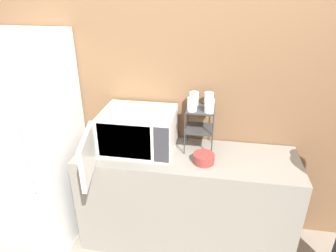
# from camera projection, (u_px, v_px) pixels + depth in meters

# --- Properties ---
(wall_back) EXTENTS (8.00, 0.06, 2.60)m
(wall_back) POSITION_uv_depth(u_px,v_px,m) (193.00, 94.00, 2.51)
(wall_back) COLOR brown
(wall_back) RESTS_ON ground_plane
(counter) EXTENTS (1.77, 0.57, 0.90)m
(counter) POSITION_uv_depth(u_px,v_px,m) (185.00, 199.00, 2.60)
(counter) COLOR gray
(counter) RESTS_ON ground_plane
(microwave) EXTENTS (0.61, 0.88, 0.33)m
(microwave) POSITION_uv_depth(u_px,v_px,m) (137.00, 131.00, 2.41)
(microwave) COLOR silver
(microwave) RESTS_ON counter
(dish_rack) EXTENTS (0.23, 0.23, 0.36)m
(dish_rack) POSITION_uv_depth(u_px,v_px,m) (200.00, 120.00, 2.39)
(dish_rack) COLOR #333333
(dish_rack) RESTS_ON counter
(glass_front_left) EXTENTS (0.08, 0.08, 0.11)m
(glass_front_left) POSITION_uv_depth(u_px,v_px,m) (192.00, 104.00, 2.27)
(glass_front_left) COLOR silver
(glass_front_left) RESTS_ON dish_rack
(glass_back_right) EXTENTS (0.08, 0.08, 0.11)m
(glass_back_right) POSITION_uv_depth(u_px,v_px,m) (209.00, 99.00, 2.38)
(glass_back_right) COLOR silver
(glass_back_right) RESTS_ON dish_rack
(glass_front_right) EXTENTS (0.08, 0.08, 0.11)m
(glass_front_right) POSITION_uv_depth(u_px,v_px,m) (209.00, 106.00, 2.25)
(glass_front_right) COLOR silver
(glass_front_right) RESTS_ON dish_rack
(glass_back_left) EXTENTS (0.08, 0.08, 0.11)m
(glass_back_left) POSITION_uv_depth(u_px,v_px,m) (194.00, 98.00, 2.39)
(glass_back_left) COLOR silver
(glass_back_left) RESTS_ON dish_rack
(bowl) EXTENTS (0.16, 0.16, 0.08)m
(bowl) POSITION_uv_depth(u_px,v_px,m) (204.00, 158.00, 2.28)
(bowl) COLOR maroon
(bowl) RESTS_ON counter
(refrigerator) EXTENTS (0.69, 0.69, 1.82)m
(refrigerator) POSITION_uv_depth(u_px,v_px,m) (31.00, 143.00, 2.55)
(refrigerator) COLOR white
(refrigerator) RESTS_ON ground_plane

